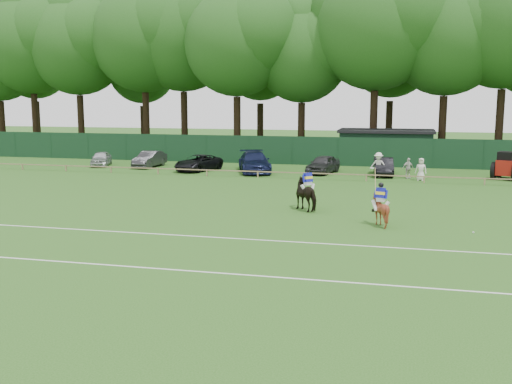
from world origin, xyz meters
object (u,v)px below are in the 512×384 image
(horse_chestnut, at_px, (380,210))
(utility_shed, at_px, (386,146))
(sedan_silver, at_px, (101,159))
(polo_ball, at_px, (473,232))
(suv_black, at_px, (198,163))
(spectator_mid, at_px, (408,168))
(estate_black, at_px, (383,167))
(sedan_navy, at_px, (254,162))
(hatch_grey, at_px, (323,164))
(tractor, at_px, (506,166))
(spectator_right, at_px, (421,169))
(horse_dark, at_px, (308,194))
(sedan_grey, at_px, (150,159))
(spectator_left, at_px, (378,165))

(horse_chestnut, distance_m, utility_shed, 26.88)
(sedan_silver, distance_m, polo_ball, 34.78)
(suv_black, distance_m, spectator_mid, 16.60)
(estate_black, height_order, utility_shed, utility_shed)
(sedan_navy, distance_m, hatch_grey, 5.44)
(suv_black, height_order, sedan_navy, sedan_navy)
(polo_ball, xyz_separation_m, tractor, (4.23, 18.91, 0.92))
(spectator_right, height_order, utility_shed, utility_shed)
(sedan_silver, relative_size, spectator_mid, 2.43)
(horse_dark, distance_m, spectator_right, 14.49)
(sedan_navy, distance_m, polo_ball, 23.63)
(sedan_navy, bearing_deg, polo_ball, -71.31)
(suv_black, xyz_separation_m, estate_black, (14.77, 0.60, 0.04))
(hatch_grey, bearing_deg, horse_dark, -71.84)
(tractor, bearing_deg, hatch_grey, -160.08)
(suv_black, bearing_deg, sedan_grey, -178.50)
(sedan_navy, bearing_deg, sedan_grey, 153.02)
(suv_black, distance_m, estate_black, 14.78)
(horse_dark, xyz_separation_m, sedan_grey, (-16.15, 16.13, -0.18))
(suv_black, distance_m, tractor, 23.54)
(utility_shed, bearing_deg, sedan_grey, -158.46)
(sedan_navy, bearing_deg, horse_dark, -85.67)
(spectator_mid, bearing_deg, sedan_silver, 148.50)
(sedan_navy, height_order, spectator_mid, sedan_navy)
(estate_black, relative_size, spectator_right, 2.53)
(sedan_grey, bearing_deg, tractor, 1.00)
(sedan_silver, bearing_deg, suv_black, -26.49)
(polo_ball, bearing_deg, horse_dark, 155.37)
(sedan_navy, xyz_separation_m, utility_shed, (10.00, 8.98, 0.73))
(sedan_silver, height_order, estate_black, estate_black)
(horse_dark, xyz_separation_m, sedan_navy, (-6.58, 14.88, -0.05))
(suv_black, xyz_separation_m, spectator_left, (14.43, -0.55, 0.29))
(hatch_grey, height_order, utility_shed, utility_shed)
(sedan_navy, bearing_deg, utility_shed, 22.36)
(horse_dark, relative_size, sedan_navy, 0.36)
(horse_dark, relative_size, polo_ball, 22.65)
(sedan_grey, height_order, sedan_navy, sedan_navy)
(sedan_grey, xyz_separation_m, sedan_navy, (9.56, -1.25, 0.13))
(spectator_mid, height_order, utility_shed, utility_shed)
(hatch_grey, height_order, spectator_mid, spectator_mid)
(spectator_left, xyz_separation_m, tractor, (9.11, 1.02, 0.04))
(spectator_mid, height_order, polo_ball, spectator_mid)
(sedan_silver, xyz_separation_m, utility_shed, (24.05, 7.84, 0.91))
(spectator_right, xyz_separation_m, polo_ball, (1.82, -16.77, -0.77))
(suv_black, relative_size, polo_ball, 51.21)
(horse_dark, height_order, spectator_left, spectator_left)
(utility_shed, bearing_deg, tractor, -44.28)
(polo_ball, height_order, utility_shed, utility_shed)
(spectator_mid, distance_m, tractor, 7.06)
(sedan_navy, height_order, estate_black, sedan_navy)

